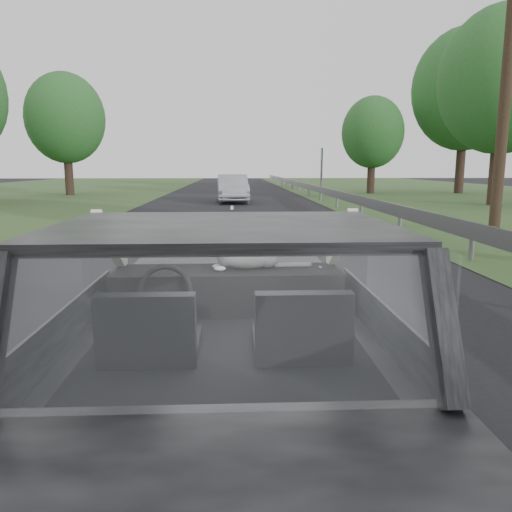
{
  "coord_description": "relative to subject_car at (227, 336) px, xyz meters",
  "views": [
    {
      "loc": [
        0.04,
        -2.83,
        1.72
      ],
      "look_at": [
        0.2,
        0.52,
        1.11
      ],
      "focal_mm": 35.0,
      "sensor_mm": 36.0,
      "label": 1
    }
  ],
  "objects": [
    {
      "name": "tree_6",
      "position": [
        -9.75,
        27.85,
        2.73
      ],
      "size": [
        4.84,
        4.84,
        6.91
      ],
      "primitive_type": null,
      "rotation": [
        0.0,
        0.0,
        0.06
      ],
      "color": "#225C23",
      "rests_on": "ground"
    },
    {
      "name": "tree_3",
      "position": [
        14.48,
        28.68,
        4.2
      ],
      "size": [
        6.85,
        6.85,
        9.84
      ],
      "primitive_type": null,
      "rotation": [
        0.0,
        0.0,
        -0.06
      ],
      "color": "#225C23",
      "rests_on": "ground"
    },
    {
      "name": "cat",
      "position": [
        0.15,
        0.64,
        0.36
      ],
      "size": [
        0.57,
        0.27,
        0.25
      ],
      "primitive_type": "ellipsoid",
      "rotation": [
        0.0,
        0.0,
        0.18
      ],
      "color": "gray",
      "rests_on": "dashboard"
    },
    {
      "name": "guardrail",
      "position": [
        4.3,
        10.0,
        -0.15
      ],
      "size": [
        0.05,
        90.0,
        0.32
      ],
      "primitive_type": "cube",
      "color": "gray",
      "rests_on": "ground"
    },
    {
      "name": "tree_1",
      "position": [
        11.62,
        18.95,
        3.38
      ],
      "size": [
        5.59,
        5.59,
        8.22
      ],
      "primitive_type": null,
      "rotation": [
        0.0,
        0.0,
        0.03
      ],
      "color": "#225C23",
      "rests_on": "ground"
    },
    {
      "name": "driver_seat",
      "position": [
        -0.4,
        -0.29,
        0.16
      ],
      "size": [
        0.5,
        0.72,
        0.42
      ],
      "primitive_type": "cube",
      "color": "black",
      "rests_on": "subject_car"
    },
    {
      "name": "tree_2",
      "position": [
        8.8,
        28.78,
        2.19
      ],
      "size": [
        4.65,
        4.65,
        5.84
      ],
      "primitive_type": null,
      "rotation": [
        0.0,
        0.0,
        -0.24
      ],
      "color": "#225C23",
      "rests_on": "ground"
    },
    {
      "name": "ground",
      "position": [
        0.0,
        0.0,
        -0.72
      ],
      "size": [
        140.0,
        140.0,
        0.0
      ],
      "primitive_type": "plane",
      "color": "black",
      "rests_on": "ground"
    },
    {
      "name": "dashboard",
      "position": [
        0.0,
        0.62,
        0.12
      ],
      "size": [
        1.58,
        0.45,
        0.3
      ],
      "primitive_type": "cube",
      "color": "black",
      "rests_on": "subject_car"
    },
    {
      "name": "other_car",
      "position": [
        0.03,
        21.35,
        -0.06
      ],
      "size": [
        1.76,
        4.08,
        1.32
      ],
      "primitive_type": "imported",
      "rotation": [
        0.0,
        0.0,
        0.04
      ],
      "color": "#A1A7AF",
      "rests_on": "ground"
    },
    {
      "name": "highway_sign",
      "position": [
        4.65,
        23.2,
        0.59
      ],
      "size": [
        0.23,
        1.06,
        2.63
      ],
      "primitive_type": "cube",
      "rotation": [
        0.0,
        0.0,
        -0.12
      ],
      "color": "#0A461A",
      "rests_on": "ground"
    },
    {
      "name": "subject_car",
      "position": [
        0.0,
        0.0,
        0.0
      ],
      "size": [
        1.8,
        4.0,
        1.45
      ],
      "primitive_type": "cube",
      "color": "black",
      "rests_on": "ground"
    },
    {
      "name": "steering_wheel",
      "position": [
        -0.4,
        0.33,
        0.2
      ],
      "size": [
        0.36,
        0.36,
        0.04
      ],
      "primitive_type": "torus",
      "color": "black",
      "rests_on": "dashboard"
    },
    {
      "name": "utility_pole",
      "position": [
        6.85,
        9.8,
        3.61
      ],
      "size": [
        0.35,
        0.35,
        8.68
      ],
      "primitive_type": "cylinder",
      "rotation": [
        0.0,
        0.0,
        0.3
      ],
      "color": "#463228",
      "rests_on": "ground"
    },
    {
      "name": "passenger_seat",
      "position": [
        0.4,
        -0.29,
        0.16
      ],
      "size": [
        0.5,
        0.72,
        0.42
      ],
      "primitive_type": "cube",
      "color": "black",
      "rests_on": "subject_car"
    }
  ]
}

